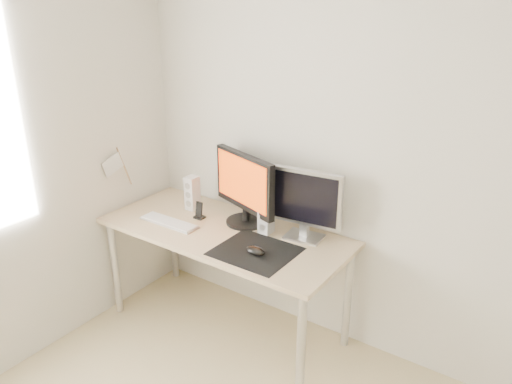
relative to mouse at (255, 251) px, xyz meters
The scene contains 11 objects.
wall_back 0.93m from the mouse, 41.58° to the left, with size 3.50×3.50×0.00m, color silver.
mousepad 0.04m from the mouse, 123.69° to the left, with size 0.45×0.40×0.00m, color black.
mouse is the anchor object (origin of this frame).
desk 0.39m from the mouse, 156.57° to the left, with size 1.60×0.70×0.73m.
main_monitor 0.48m from the mouse, 134.03° to the left, with size 0.54×0.33×0.47m.
second_monitor 0.42m from the mouse, 70.07° to the left, with size 0.45×0.18×0.43m.
speaker_left 0.78m from the mouse, 158.52° to the left, with size 0.07×0.09×0.24m.
speaker_right 0.30m from the mouse, 111.69° to the left, with size 0.07×0.09×0.24m.
keyboard 0.70m from the mouse, behind, with size 0.42×0.12×0.02m.
phone_dock 0.62m from the mouse, 161.65° to the left, with size 0.06×0.06×0.11m.
pennant 1.17m from the mouse, behind, with size 0.01×0.23×0.29m.
Camera 1 is at (0.85, -0.82, 2.11)m, focal length 35.00 mm.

